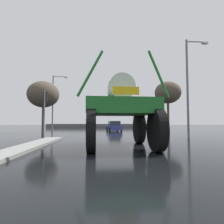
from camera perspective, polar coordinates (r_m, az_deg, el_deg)
ground_plane at (r=22.29m, az=-2.18°, el=-6.75°), size 120.00×120.00×0.00m
median_island at (r=11.07m, az=-24.15°, el=-9.72°), size 1.23×9.04×0.15m
oversize_sprayer at (r=9.93m, az=2.46°, el=0.24°), size 4.31×5.61×4.74m
sedan_ahead at (r=26.97m, az=0.63°, el=-4.62°), size 2.25×4.27×1.52m
traffic_signal_near_left at (r=15.91m, az=-20.64°, el=2.60°), size 0.24×0.54×4.02m
traffic_signal_near_right at (r=15.97m, az=15.82°, el=1.01°), size 0.24×0.54×3.46m
streetlight_near_right at (r=16.72m, az=23.44°, el=8.51°), size 1.96×0.24×8.48m
streetlight_far_left at (r=28.09m, az=-18.10°, el=3.70°), size 2.24×0.24×8.37m
bare_tree_left at (r=25.74m, az=-21.12°, el=5.24°), size 4.14×4.14×6.84m
bare_tree_right at (r=28.86m, az=17.44°, el=5.89°), size 3.97×3.97×7.59m
roadside_barrier at (r=42.93m, az=-2.51°, el=-4.44°), size 27.65×0.24×0.90m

